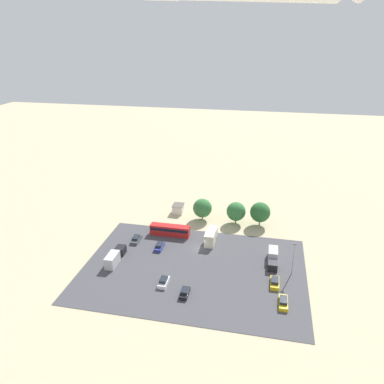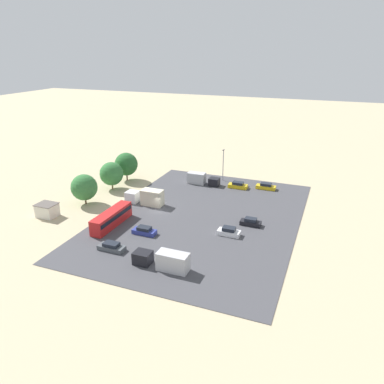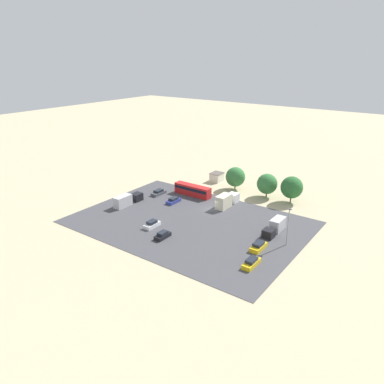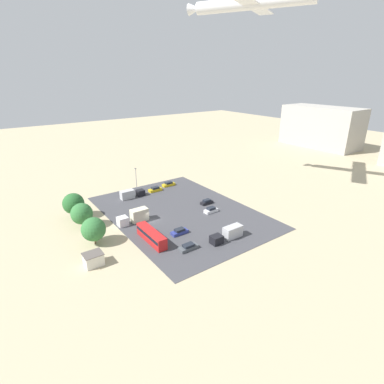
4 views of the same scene
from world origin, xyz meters
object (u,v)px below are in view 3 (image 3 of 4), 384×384
at_px(parked_car_2, 152,224).
at_px(shed_building, 217,177).
at_px(bus, 193,190).
at_px(parked_car_4, 159,192).
at_px(parked_car_0, 251,263).
at_px(parked_car_1, 163,235).
at_px(parked_car_3, 258,246).
at_px(parked_car_5, 174,200).
at_px(parked_truck_0, 275,227).
at_px(parked_truck_1, 226,200).
at_px(parked_truck_2, 127,200).

bearing_deg(parked_car_2, shed_building, 98.69).
distance_m(bus, parked_car_4, 9.85).
height_order(shed_building, parked_car_2, shed_building).
bearing_deg(parked_car_0, parked_car_1, -176.89).
bearing_deg(bus, parked_car_3, 59.27).
height_order(parked_car_1, parked_car_4, parked_car_1).
distance_m(parked_car_5, parked_truck_0, 29.70).
xyz_separation_m(parked_car_4, parked_car_5, (-7.37, 2.38, 0.02)).
height_order(bus, parked_car_2, bus).
height_order(parked_truck_0, parked_truck_1, parked_truck_1).
distance_m(parked_car_4, parked_car_5, 7.74).
height_order(parked_car_1, parked_car_2, parked_car_2).
relative_size(parked_car_1, parked_car_4, 0.85).
relative_size(bus, parked_truck_0, 1.36).
distance_m(parked_car_0, parked_truck_1, 29.79).
bearing_deg(parked_truck_1, parked_car_1, -94.58).
relative_size(parked_car_0, parked_truck_1, 0.55).
height_order(parked_car_1, parked_truck_1, parked_truck_1).
distance_m(parked_car_0, parked_truck_2, 41.94).
xyz_separation_m(bus, parked_car_1, (-10.03, 25.20, -1.00)).
bearing_deg(parked_car_0, bus, 142.31).
distance_m(shed_building, parked_car_0, 50.52).
relative_size(shed_building, parked_car_1, 1.00).
distance_m(parked_truck_0, parked_truck_1, 18.13).
distance_m(bus, parked_truck_2, 18.99).
xyz_separation_m(parked_car_4, parked_truck_0, (-37.05, 2.78, 0.70)).
bearing_deg(parked_truck_0, shed_building, -37.19).
xyz_separation_m(parked_car_0, parked_car_5, (32.05, -16.42, -0.03)).
bearing_deg(parked_car_2, parked_car_4, 126.55).
bearing_deg(parked_car_5, parked_car_4, 162.07).
relative_size(parked_car_4, parked_truck_2, 0.51).
height_order(bus, parked_car_1, bus).
bearing_deg(parked_car_0, parked_truck_1, 130.14).
bearing_deg(parked_car_5, bus, 83.22).
bearing_deg(parked_truck_1, parked_car_2, -109.50).
distance_m(parked_car_0, parked_car_5, 36.01).
distance_m(parked_car_0, parked_car_3, 6.85).
xyz_separation_m(parked_car_1, parked_car_3, (-19.31, -7.76, 0.03)).
bearing_deg(parked_truck_1, parked_truck_0, -21.79).
bearing_deg(parked_car_1, parked_car_0, -176.89).
distance_m(parked_car_3, parked_car_5, 31.79).
distance_m(bus, parked_truck_0, 29.88).
height_order(shed_building, parked_car_1, shed_building).
distance_m(parked_car_3, parked_car_4, 39.54).
distance_m(parked_car_0, parked_car_4, 43.67).
bearing_deg(parked_car_3, parked_truck_1, -42.88).
xyz_separation_m(parked_truck_0, parked_truck_1, (16.83, -6.73, 0.32)).
bearing_deg(parked_car_0, parked_car_4, 154.49).
xyz_separation_m(parked_car_1, parked_truck_0, (-18.75, -17.18, 0.66)).
xyz_separation_m(bus, parked_car_3, (-29.33, 17.44, -0.97)).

